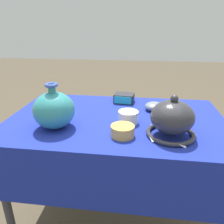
{
  "coord_description": "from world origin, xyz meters",
  "views": [
    {
      "loc": [
        0.13,
        -1.17,
        1.26
      ],
      "look_at": [
        -0.01,
        -0.13,
        0.83
      ],
      "focal_mm": 35.0,
      "sensor_mm": 36.0,
      "label": 1
    }
  ],
  "objects_px": {
    "mosaic_tile_box": "(124,98)",
    "pot_squat_ochre": "(123,131)",
    "pot_squat_ivory": "(128,117)",
    "bowl_shallow_slate": "(155,106)",
    "vase_dome_bell": "(172,120)",
    "vase_tall_bulbous": "(54,110)"
  },
  "relations": [
    {
      "from": "pot_squat_ochre",
      "to": "pot_squat_ivory",
      "type": "relative_size",
      "value": 1.05
    },
    {
      "from": "vase_tall_bulbous",
      "to": "pot_squat_ochre",
      "type": "xyz_separation_m",
      "value": [
        0.36,
        -0.05,
        -0.07
      ]
    },
    {
      "from": "pot_squat_ochre",
      "to": "bowl_shallow_slate",
      "type": "height_order",
      "value": "pot_squat_ochre"
    },
    {
      "from": "vase_dome_bell",
      "to": "mosaic_tile_box",
      "type": "bearing_deg",
      "value": 119.84
    },
    {
      "from": "mosaic_tile_box",
      "to": "pot_squat_ochre",
      "type": "relative_size",
      "value": 1.21
    },
    {
      "from": "mosaic_tile_box",
      "to": "pot_squat_ochre",
      "type": "xyz_separation_m",
      "value": [
        0.03,
        -0.5,
        -0.0
      ]
    },
    {
      "from": "vase_dome_bell",
      "to": "bowl_shallow_slate",
      "type": "relative_size",
      "value": 2.06
    },
    {
      "from": "vase_dome_bell",
      "to": "pot_squat_ochre",
      "type": "relative_size",
      "value": 2.14
    },
    {
      "from": "vase_tall_bulbous",
      "to": "vase_dome_bell",
      "type": "height_order",
      "value": "vase_tall_bulbous"
    },
    {
      "from": "vase_tall_bulbous",
      "to": "mosaic_tile_box",
      "type": "distance_m",
      "value": 0.56
    },
    {
      "from": "vase_tall_bulbous",
      "to": "pot_squat_ivory",
      "type": "xyz_separation_m",
      "value": [
        0.38,
        0.11,
        -0.06
      ]
    },
    {
      "from": "vase_dome_bell",
      "to": "vase_tall_bulbous",
      "type": "bearing_deg",
      "value": 178.33
    },
    {
      "from": "pot_squat_ochre",
      "to": "bowl_shallow_slate",
      "type": "relative_size",
      "value": 0.96
    },
    {
      "from": "pot_squat_ivory",
      "to": "mosaic_tile_box",
      "type": "bearing_deg",
      "value": 98.34
    },
    {
      "from": "mosaic_tile_box",
      "to": "bowl_shallow_slate",
      "type": "relative_size",
      "value": 1.17
    },
    {
      "from": "mosaic_tile_box",
      "to": "bowl_shallow_slate",
      "type": "distance_m",
      "value": 0.24
    },
    {
      "from": "vase_tall_bulbous",
      "to": "bowl_shallow_slate",
      "type": "xyz_separation_m",
      "value": [
        0.53,
        0.31,
        -0.07
      ]
    },
    {
      "from": "pot_squat_ivory",
      "to": "bowl_shallow_slate",
      "type": "relative_size",
      "value": 0.91
    },
    {
      "from": "pot_squat_ivory",
      "to": "bowl_shallow_slate",
      "type": "xyz_separation_m",
      "value": [
        0.15,
        0.21,
        -0.01
      ]
    },
    {
      "from": "bowl_shallow_slate",
      "to": "vase_dome_bell",
      "type": "bearing_deg",
      "value": -79.49
    },
    {
      "from": "pot_squat_ochre",
      "to": "bowl_shallow_slate",
      "type": "distance_m",
      "value": 0.4
    },
    {
      "from": "vase_tall_bulbous",
      "to": "pot_squat_ochre",
      "type": "distance_m",
      "value": 0.37
    }
  ]
}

